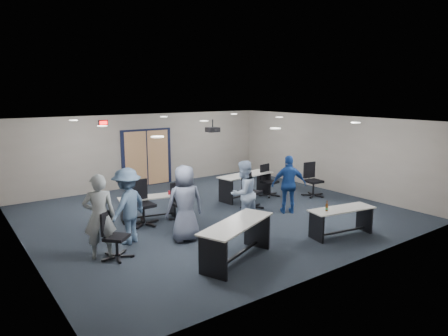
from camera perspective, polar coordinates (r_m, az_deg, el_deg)
floor at (r=11.74m, az=-1.40°, el=-6.51°), size 10.00×10.00×0.00m
back_wall at (r=15.29m, az=-11.05°, el=2.53°), size 10.00×0.04×2.70m
front_wall at (r=8.21m, az=16.74°, el=-4.80°), size 10.00×0.04×2.70m
left_wall at (r=9.58m, az=-26.94°, el=-3.32°), size 0.04×9.00×2.70m
right_wall at (r=14.79m, az=14.75°, el=2.10°), size 0.04×9.00×2.70m
ceiling at (r=11.24m, az=-1.47°, el=6.75°), size 10.00×9.00×0.04m
double_door at (r=15.30m, az=-10.95°, el=1.40°), size 2.00×0.07×2.20m
exit_sign at (r=14.52m, az=-16.87°, el=6.21°), size 0.32×0.07×0.18m
ceiling_projector at (r=11.84m, az=-1.63°, el=5.52°), size 0.35×0.32×0.37m
ceiling_can_lights at (r=11.45m, az=-2.18°, el=6.66°), size 6.24×5.74×0.02m
table_front_left at (r=8.42m, az=1.85°, el=-9.52°), size 2.16×1.42×0.83m
table_front_right at (r=10.28m, az=16.40°, el=-6.71°), size 1.78×0.87×0.95m
table_back_left at (r=11.32m, az=-10.78°, el=-5.03°), size 1.67×0.86×0.75m
table_back_right at (r=13.26m, az=3.10°, el=-2.00°), size 2.08×0.90×0.82m
chair_back_a at (r=10.80m, az=-11.46°, el=-4.97°), size 0.78×0.78×1.20m
chair_back_b at (r=11.02m, az=-6.05°, el=-4.90°), size 0.67×0.67×1.05m
chair_back_c at (r=12.19m, az=4.06°, el=-3.28°), size 0.80×0.80×1.07m
chair_back_d at (r=13.63m, az=6.55°, el=-1.80°), size 0.78×0.78×1.08m
chair_loose_left at (r=8.85m, az=-15.12°, el=-9.28°), size 0.90×0.90×1.02m
chair_loose_right at (r=13.83m, az=12.70°, el=-1.66°), size 0.81×0.81×1.15m
person_gray at (r=8.86m, az=-17.38°, el=-6.62°), size 0.77×0.63×1.83m
person_plaid at (r=9.48m, az=-5.61°, el=-5.04°), size 0.99×0.74×1.83m
person_lightblue at (r=10.54m, az=2.78°, el=-3.62°), size 0.94×0.78×1.74m
person_navy at (r=11.76m, az=9.26°, el=-2.33°), size 1.06×0.90×1.70m
person_back at (r=9.54m, az=-13.63°, el=-5.30°), size 1.34×1.15×1.79m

